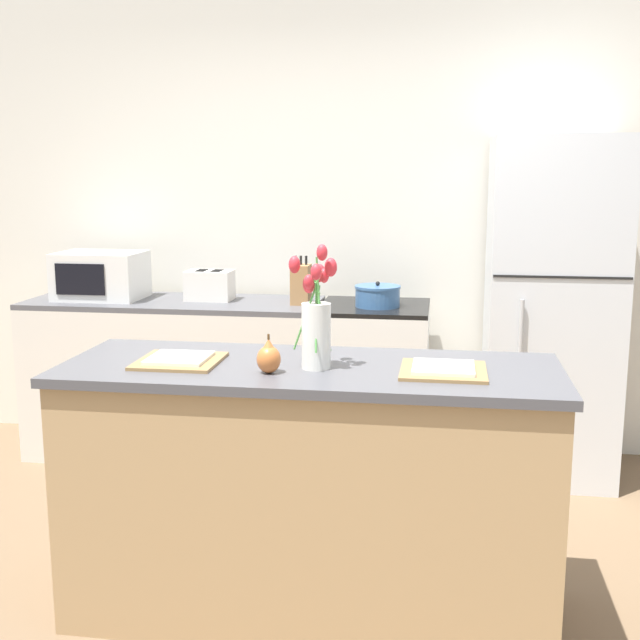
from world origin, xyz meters
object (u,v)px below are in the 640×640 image
at_px(refrigerator, 551,310).
at_px(cooking_pot, 378,296).
at_px(microwave, 101,275).
at_px(pear_figurine, 269,358).
at_px(flower_vase, 316,321).
at_px(toaster, 210,285).
at_px(plate_setting_right, 443,370).
at_px(stove_range, 374,385).
at_px(plate_setting_left, 179,360).
at_px(knife_block, 301,284).

relative_size(refrigerator, cooking_pot, 7.29).
bearing_deg(microwave, pear_figurine, -51.58).
relative_size(flower_vase, toaster, 1.58).
height_order(plate_setting_right, microwave, microwave).
relative_size(pear_figurine, toaster, 0.49).
height_order(stove_range, pear_figurine, pear_figurine).
relative_size(stove_range, plate_setting_left, 3.07).
bearing_deg(flower_vase, microwave, 132.95).
bearing_deg(cooking_pot, plate_setting_right, -77.32).
xyz_separation_m(plate_setting_left, cooking_pot, (0.60, 1.59, 0.01)).
relative_size(flower_vase, cooking_pot, 1.77).
height_order(pear_figurine, toaster, pear_figurine).
height_order(pear_figurine, microwave, microwave).
bearing_deg(cooking_pot, stove_range, 114.19).
relative_size(plate_setting_right, cooking_pot, 1.19).
distance_m(stove_range, microwave, 1.70).
height_order(refrigerator, plate_setting_right, refrigerator).
xyz_separation_m(flower_vase, plate_setting_left, (-0.51, 0.00, -0.16)).
bearing_deg(plate_setting_left, knife_block, 84.10).
bearing_deg(refrigerator, knife_block, -179.20).
xyz_separation_m(toaster, microwave, (-0.64, -0.04, 0.05)).
distance_m(stove_range, cooking_pot, 0.52).
xyz_separation_m(plate_setting_right, knife_block, (-0.79, 1.61, 0.06)).
height_order(toaster, knife_block, knife_block).
bearing_deg(knife_block, cooking_pot, -3.31).
distance_m(plate_setting_right, toaster, 2.13).
distance_m(plate_setting_right, microwave, 2.56).
relative_size(plate_setting_left, toaster, 1.06).
bearing_deg(cooking_pot, flower_vase, -93.20).
height_order(refrigerator, flower_vase, refrigerator).
relative_size(stove_range, toaster, 3.27).
distance_m(plate_setting_right, knife_block, 1.80).
relative_size(stove_range, refrigerator, 0.50).
bearing_deg(refrigerator, pear_figurine, -124.08).
distance_m(stove_range, refrigerator, 1.05).
relative_size(plate_setting_left, knife_block, 1.10).
height_order(stove_range, plate_setting_right, plate_setting_right).
height_order(toaster, microwave, microwave).
distance_m(cooking_pot, knife_block, 0.43).
relative_size(flower_vase, knife_block, 1.64).
height_order(stove_range, toaster, toaster).
distance_m(pear_figurine, cooking_pot, 1.70).
bearing_deg(microwave, flower_vase, -47.05).
xyz_separation_m(refrigerator, plate_setting_left, (-1.53, -1.63, 0.05)).
xyz_separation_m(plate_setting_right, toaster, (-1.33, 1.67, 0.03)).
distance_m(refrigerator, microwave, 2.55).
bearing_deg(plate_setting_right, refrigerator, 70.67).
height_order(refrigerator, toaster, refrigerator).
bearing_deg(knife_block, pear_figurine, -83.70).
relative_size(refrigerator, toaster, 6.52).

